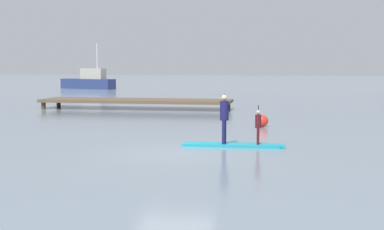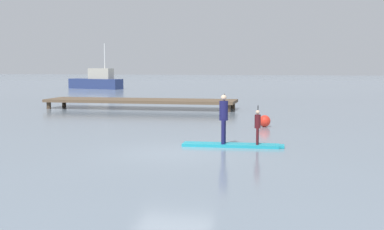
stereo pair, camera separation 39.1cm
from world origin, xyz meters
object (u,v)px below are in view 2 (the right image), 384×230
Objects in this scene: paddler_child_solo at (258,125)px; mooring_buoy_mid at (265,121)px; paddleboard_near at (233,145)px; paddler_adult at (224,116)px; fishing_boat_green_midground at (97,81)px.

paddler_child_solo reaches higher than mooring_buoy_mid.
paddler_child_solo is at bearing 2.50° from paddleboard_near.
mooring_buoy_mid is (-0.13, 6.10, -0.50)m from paddler_child_solo.
paddler_child_solo is at bearing -88.81° from mooring_buoy_mid.
paddleboard_near is 1.09m from paddler_adult.
paddler_child_solo is at bearing 2.01° from paddler_adult.
paddler_adult reaches higher than paddler_child_solo.
paddler_adult reaches higher than mooring_buoy_mid.
paddleboard_near is at bearing 0.75° from paddler_adult.
paddler_child_solo is (0.85, 0.04, 0.72)m from paddleboard_near.
fishing_boat_green_midground is 12.85× the size of mooring_buoy_mid.
paddler_child_solo is at bearing -61.85° from fishing_boat_green_midground.
fishing_boat_green_midground reaches higher than paddler_child_solo.
paddler_adult is at bearing -177.99° from paddler_child_solo.
paddleboard_near is 2.65× the size of paddler_child_solo.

